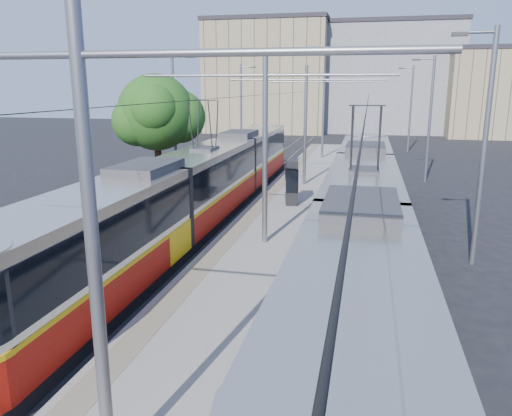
# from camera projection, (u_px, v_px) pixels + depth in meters

# --- Properties ---
(ground) EXTENTS (160.00, 160.00, 0.00)m
(ground) POSITION_uv_depth(u_px,v_px,m) (196.00, 355.00, 11.66)
(ground) COLOR black
(ground) RESTS_ON ground
(platform) EXTENTS (4.00, 50.00, 0.30)m
(platform) POSITION_uv_depth(u_px,v_px,m) (297.00, 197.00, 27.75)
(platform) COLOR gray
(platform) RESTS_ON ground
(tactile_strip_left) EXTENTS (0.70, 50.00, 0.01)m
(tactile_strip_left) POSITION_uv_depth(u_px,v_px,m) (272.00, 193.00, 28.02)
(tactile_strip_left) COLOR gray
(tactile_strip_left) RESTS_ON platform
(tactile_strip_right) EXTENTS (0.70, 50.00, 0.01)m
(tactile_strip_right) POSITION_uv_depth(u_px,v_px,m) (323.00, 195.00, 27.40)
(tactile_strip_right) COLOR gray
(tactile_strip_right) RESTS_ON platform
(rails) EXTENTS (8.71, 70.00, 0.03)m
(rails) POSITION_uv_depth(u_px,v_px,m) (297.00, 199.00, 27.78)
(rails) COLOR gray
(rails) RESTS_ON ground
(tram_left) EXTENTS (2.43, 31.58, 5.50)m
(tram_left) POSITION_uv_depth(u_px,v_px,m) (206.00, 184.00, 23.22)
(tram_left) COLOR black
(tram_left) RESTS_ON ground
(tram_right) EXTENTS (2.43, 28.50, 5.50)m
(tram_right) POSITION_uv_depth(u_px,v_px,m) (362.00, 212.00, 17.31)
(tram_right) COLOR black
(tram_right) RESTS_ON ground
(catenary) EXTENTS (9.20, 70.00, 7.00)m
(catenary) POSITION_uv_depth(u_px,v_px,m) (291.00, 120.00, 24.01)
(catenary) COLOR slate
(catenary) RESTS_ON platform
(street_lamps) EXTENTS (15.18, 38.22, 8.00)m
(street_lamps) POSITION_uv_depth(u_px,v_px,m) (307.00, 119.00, 30.58)
(street_lamps) COLOR slate
(street_lamps) RESTS_ON ground
(shelter) EXTENTS (0.81, 1.11, 2.24)m
(shelter) POSITION_uv_depth(u_px,v_px,m) (292.00, 181.00, 25.07)
(shelter) COLOR black
(shelter) RESTS_ON platform
(tree) EXTENTS (4.71, 4.35, 6.84)m
(tree) POSITION_uv_depth(u_px,v_px,m) (162.00, 114.00, 28.02)
(tree) COLOR #382314
(tree) RESTS_ON ground
(building_left) EXTENTS (16.32, 12.24, 14.83)m
(building_left) POSITION_uv_depth(u_px,v_px,m) (270.00, 77.00, 68.91)
(building_left) COLOR gray
(building_left) RESTS_ON ground
(building_centre) EXTENTS (18.36, 14.28, 14.46)m
(building_centre) POSITION_uv_depth(u_px,v_px,m) (388.00, 78.00, 69.37)
(building_centre) COLOR gray
(building_centre) RESTS_ON ground
(building_right) EXTENTS (14.28, 10.20, 10.75)m
(building_right) POSITION_uv_depth(u_px,v_px,m) (506.00, 93.00, 61.16)
(building_right) COLOR gray
(building_right) RESTS_ON ground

